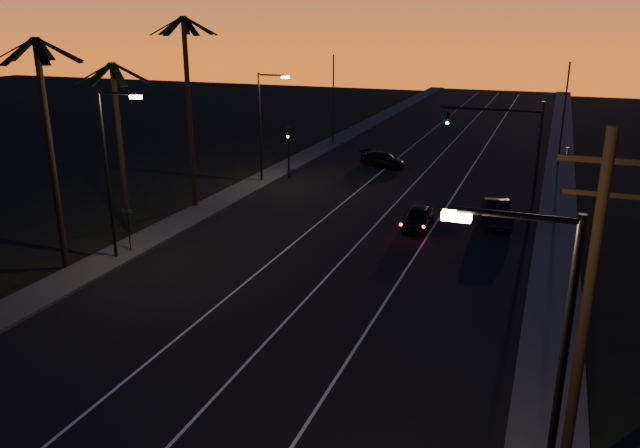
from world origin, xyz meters
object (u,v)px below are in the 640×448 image
at_px(utility_pole, 586,313).
at_px(signal_mast, 505,132).
at_px(lead_car, 418,218).
at_px(right_car, 497,213).
at_px(cross_car, 383,159).

height_order(utility_pole, signal_mast, utility_pole).
height_order(utility_pole, lead_car, utility_pole).
relative_size(utility_pole, lead_car, 2.24).
distance_m(signal_mast, right_car, 7.67).
distance_m(utility_pole, cross_car, 39.98).
bearing_deg(lead_car, cross_car, 112.53).
relative_size(signal_mast, right_car, 1.53).
bearing_deg(lead_car, utility_pole, -67.92).
bearing_deg(signal_mast, utility_pole, -81.53).
xyz_separation_m(utility_pole, cross_car, (-15.05, 36.74, -4.68)).
relative_size(utility_pole, cross_car, 2.15).
bearing_deg(cross_car, signal_mast, -32.52).
xyz_separation_m(utility_pole, lead_car, (-8.50, 20.95, -4.64)).
distance_m(signal_mast, lead_car, 10.72).
relative_size(signal_mast, cross_car, 1.53).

